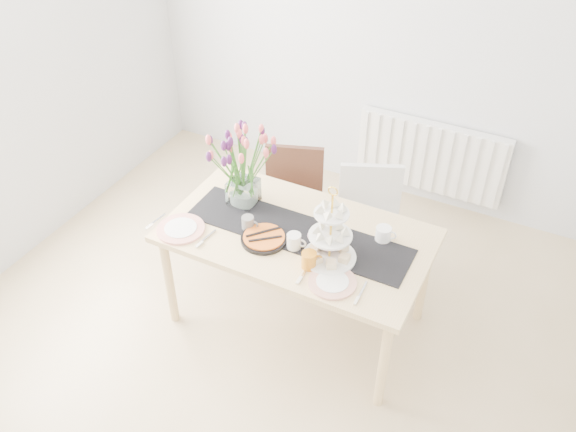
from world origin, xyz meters
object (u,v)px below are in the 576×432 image
at_px(mug_grey, 248,223).
at_px(plate_left, 181,229).
at_px(dining_table, 297,243).
at_px(plate_right, 332,282).
at_px(chair_brown, 293,197).
at_px(cream_jug, 383,234).
at_px(mug_white, 294,242).
at_px(tulip_vase, 242,158).
at_px(mug_orange, 309,260).
at_px(chair_white, 369,218).
at_px(radiator, 430,157).
at_px(cake_stand, 330,241).
at_px(tart_tin, 264,238).
at_px(teapot, 329,239).

xyz_separation_m(mug_grey, plate_left, (-0.36, -0.20, -0.04)).
height_order(dining_table, plate_right, plate_right).
height_order(chair_brown, cream_jug, same).
relative_size(dining_table, mug_grey, 17.97).
xyz_separation_m(cream_jug, mug_grey, (-0.77, -0.27, -0.00)).
distance_m(mug_white, plate_right, 0.36).
relative_size(tulip_vase, mug_orange, 6.04).
height_order(dining_table, mug_white, mug_white).
distance_m(chair_white, mug_orange, 0.92).
distance_m(tulip_vase, plate_right, 0.96).
distance_m(cream_jug, plate_right, 0.48).
relative_size(chair_white, mug_grey, 9.71).
distance_m(chair_white, tulip_vase, 1.03).
relative_size(radiator, dining_table, 0.75).
bearing_deg(mug_white, tulip_vase, 144.69).
bearing_deg(radiator, chair_white, -97.46).
bearing_deg(radiator, mug_white, -100.56).
xyz_separation_m(tulip_vase, plate_left, (-0.20, -0.41, -0.33)).
bearing_deg(plate_right, cream_jug, 75.58).
distance_m(mug_grey, mug_orange, 0.49).
distance_m(chair_brown, cream_jug, 1.00).
bearing_deg(cake_stand, cream_jug, 53.49).
bearing_deg(cake_stand, dining_table, 155.31).
height_order(radiator, mug_grey, mug_grey).
bearing_deg(tulip_vase, chair_white, 36.93).
bearing_deg(radiator, dining_table, -102.76).
distance_m(tart_tin, plate_left, 0.52).
distance_m(teapot, plate_left, 0.91).
bearing_deg(mug_white, dining_table, 99.65).
xyz_separation_m(mug_white, plate_right, (0.32, -0.16, -0.04)).
height_order(radiator, mug_orange, mug_orange).
height_order(dining_table, chair_white, chair_white).
distance_m(chair_brown, mug_orange, 1.07).
relative_size(mug_orange, plate_left, 0.35).
relative_size(teapot, tart_tin, 0.88).
height_order(mug_white, mug_orange, mug_orange).
bearing_deg(radiator, plate_left, -117.60).
xyz_separation_m(tart_tin, mug_orange, (0.34, -0.08, 0.04)).
height_order(cream_jug, plate_right, cream_jug).
height_order(dining_table, teapot, teapot).
bearing_deg(chair_white, plate_left, -157.05).
distance_m(chair_brown, teapot, 0.95).
bearing_deg(tulip_vase, cake_stand, -18.67).
bearing_deg(teapot, plate_left, -174.02).
distance_m(radiator, tulip_vase, 1.86).
distance_m(dining_table, tart_tin, 0.23).
xyz_separation_m(cake_stand, mug_white, (-0.22, -0.01, -0.08)).
height_order(tart_tin, mug_white, mug_white).
xyz_separation_m(chair_white, tart_tin, (-0.39, -0.78, 0.26)).
relative_size(chair_brown, chair_white, 0.98).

